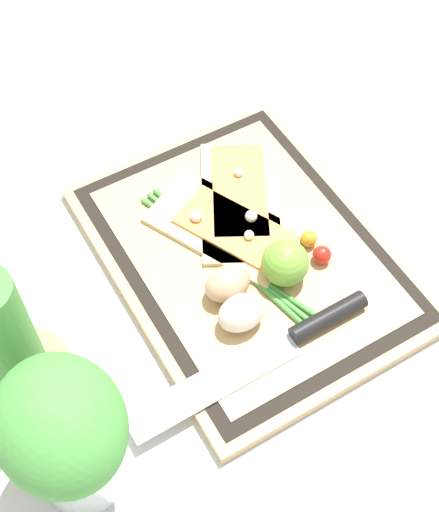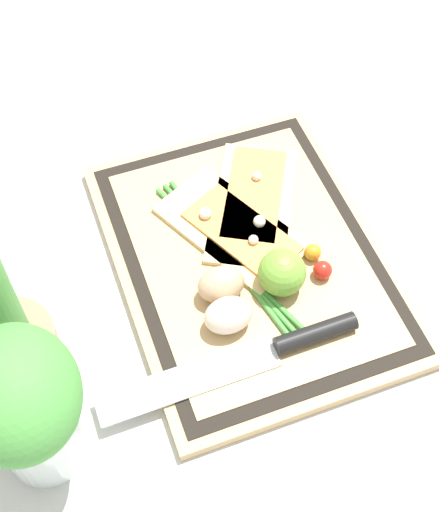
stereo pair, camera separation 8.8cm
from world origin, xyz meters
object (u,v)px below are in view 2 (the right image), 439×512
Objects in this scene: pizza_slice_near at (253,202)px; herb_pot at (0,328)px; egg_pink at (228,315)px; knife at (272,349)px; cherry_tomato_yellow at (313,252)px; lime at (282,273)px; egg_brown at (221,284)px; cherry_tomato_red at (323,270)px; herb_glass at (23,406)px; pizza_slice_far at (233,229)px.

pizza_slice_near is 0.36m from herb_pot.
egg_pink is (-0.16, 0.09, 0.02)m from pizza_slice_near.
pizza_slice_near reaches higher than knife.
herb_pot is (-0.00, 0.38, 0.05)m from cherry_tomato_yellow.
cherry_tomato_yellow is at bearing -64.92° from lime.
egg_brown is 2.45× the size of cherry_tomato_red.
lime reaches higher than cherry_tomato_yellow.
knife is 0.14m from cherry_tomato_yellow.
herb_glass reaches higher than knife.
cherry_tomato_red is at bearing -75.90° from herb_glass.
knife is 0.09m from lime.
lime is at bearing -165.14° from pizza_slice_far.
egg_brown is 1.00× the size of egg_pink.
knife is at bearing -163.57° from egg_brown.
cherry_tomato_red reaches higher than cherry_tomato_yellow.
pizza_slice_near is 0.72× the size of knife.
pizza_slice_near is at bearing 20.43° from cherry_tomato_yellow.
pizza_slice_near is 0.15m from egg_brown.
herb_pot reaches higher than knife.
egg_pink is at bearing -73.94° from herb_glass.
egg_brown reaches higher than cherry_tomato_yellow.
pizza_slice_far is at bearing -56.09° from herb_glass.
lime is at bearing 173.29° from pizza_slice_near.
egg_brown is 0.04m from egg_pink.
egg_brown is at bearing 150.96° from pizza_slice_far.
cherry_tomato_red is 0.38m from herb_pot.
herb_pot is at bearing 104.11° from pizza_slice_far.
pizza_slice_near is 10.58× the size of cherry_tomato_yellow.
pizza_slice_near is 3.89× the size of egg_pink.
cherry_tomato_red is at bearing -163.83° from pizza_slice_near.
knife is 5.37× the size of lime.
lime is at bearing -70.11° from egg_pink.
herb_pot is at bearing 88.15° from egg_brown.
knife is at bearing -110.07° from herb_pot.
egg_pink is 0.28× the size of herb_glass.
egg_pink is 0.25m from herb_pot.
lime is 0.28× the size of herb_glass.
lime is at bearing -28.82° from knife.
knife is 5.40× the size of egg_brown.
lime reaches higher than pizza_slice_near.
cherry_tomato_yellow is at bearing -0.28° from cherry_tomato_red.
cherry_tomato_red is at bearing -98.06° from egg_brown.
egg_brown is at bearing 81.94° from cherry_tomato_red.
herb_pot reaches higher than cherry_tomato_yellow.
egg_brown is at bearing -9.19° from egg_pink.
cherry_tomato_red is (0.02, -0.13, -0.01)m from egg_pink.
lime is (0.08, -0.04, 0.02)m from knife.
herb_glass is at bearing 104.10° from cherry_tomato_red.
cherry_tomato_yellow is (-0.07, -0.08, 0.01)m from pizza_slice_far.
pizza_slice_far is 0.14m from egg_pink.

